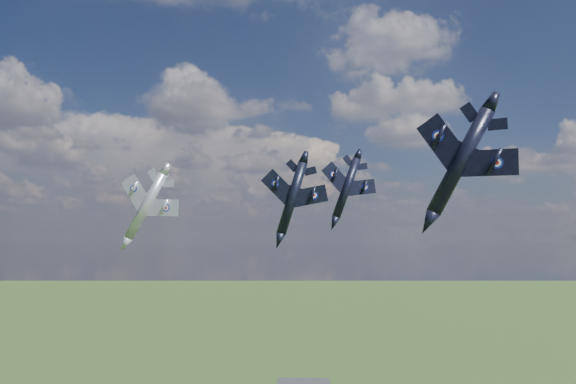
# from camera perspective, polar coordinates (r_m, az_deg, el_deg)

# --- Properties ---
(jet_lead_navy) EXTENTS (11.72, 15.08, 5.90)m
(jet_lead_navy) POSITION_cam_1_polar(r_m,az_deg,el_deg) (78.76, 0.42, -0.60)
(jet_lead_navy) COLOR black
(jet_right_navy) EXTENTS (13.00, 15.14, 6.70)m
(jet_right_navy) POSITION_cam_1_polar(r_m,az_deg,el_deg) (47.60, 17.12, 2.98)
(jet_right_navy) COLOR black
(jet_high_navy) EXTENTS (12.74, 15.21, 5.92)m
(jet_high_navy) POSITION_cam_1_polar(r_m,az_deg,el_deg) (85.49, 5.96, 0.43)
(jet_high_navy) COLOR black
(jet_left_silver) EXTENTS (14.18, 18.07, 8.82)m
(jet_left_silver) POSITION_cam_1_polar(r_m,az_deg,el_deg) (95.38, -14.24, -1.37)
(jet_left_silver) COLOR #ADB1B8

